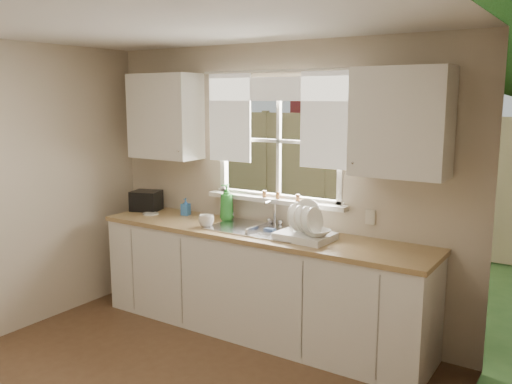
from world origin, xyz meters
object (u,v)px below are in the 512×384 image
Objects in this scene: cup at (206,221)px; soap_bottle_a at (227,202)px; dish_rack at (305,230)px; black_appliance at (146,201)px.

soap_bottle_a is at bearing 78.05° from cup.
soap_bottle_a reaches higher than cup.
dish_rack is 3.38× the size of cup.
soap_bottle_a is (-0.93, 0.22, 0.10)m from dish_rack.
soap_bottle_a is at bearing 166.93° from dish_rack.
black_appliance is at bearing 154.46° from cup.
soap_bottle_a reaches higher than dish_rack.
black_appliance reaches higher than cup.
soap_bottle_a is 2.52× the size of cup.
dish_rack is at bearing -6.31° from cup.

